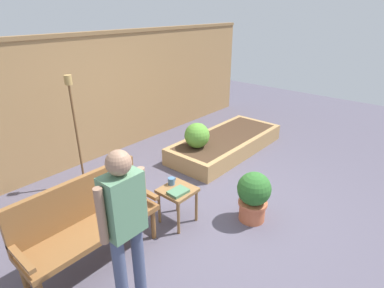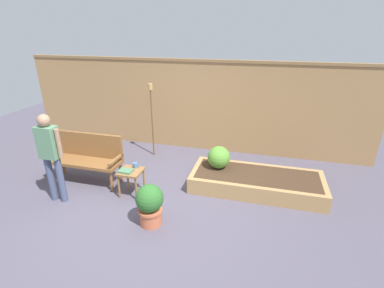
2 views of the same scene
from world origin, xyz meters
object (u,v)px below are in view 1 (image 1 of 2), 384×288
Objects in this scene: shrub_near_bench at (197,135)px; tiki_torch at (73,113)px; garden_bench at (86,217)px; person_by_bench at (125,221)px; potted_boxwood at (254,195)px; book_on_table at (178,192)px; side_table at (178,195)px; cup_on_table at (172,181)px.

tiki_torch is (-1.70, 0.84, 0.64)m from shrub_near_bench.
person_by_bench reaches higher than garden_bench.
garden_bench is 1.75m from tiki_torch.
shrub_near_bench is (0.77, 1.56, 0.15)m from potted_boxwood.
book_on_table is (1.02, -0.35, -0.05)m from garden_bench.
book_on_table is at bearing -147.55° from shrub_near_bench.
shrub_near_bench is at bearing 63.86° from potted_boxwood.
person_by_bench is at bearing -151.87° from shrub_near_bench.
side_table is at bearing -80.64° from tiki_torch.
tiki_torch is at bearing 61.04° from garden_bench.
side_table is at bearing -104.58° from cup_on_table.
garden_bench is 2.16× the size of potted_boxwood.
side_table is at bearing 52.73° from book_on_table.
cup_on_table is at bearing 126.88° from potted_boxwood.
person_by_bench reaches higher than book_on_table.
tiki_torch reaches higher than side_table.
tiki_torch reaches higher than book_on_table.
cup_on_table is 0.07× the size of tiki_torch.
potted_boxwood is 0.40× the size of tiki_torch.
tiki_torch reaches higher than potted_boxwood.
person_by_bench is (-1.18, -0.64, 0.41)m from cup_on_table.
tiki_torch reaches higher than person_by_bench.
person_by_bench reaches higher than side_table.
garden_bench is 11.90× the size of cup_on_table.
side_table is 1.36m from person_by_bench.
cup_on_table is 0.08× the size of person_by_bench.
garden_bench is 1.99m from potted_boxwood.
shrub_near_bench is at bearing 13.27° from garden_bench.
book_on_table is (-0.06, -0.07, 0.10)m from side_table.
potted_boxwood reaches higher than book_on_table.
cup_on_table is 1.40m from person_by_bench.
potted_boxwood is (0.65, -0.69, -0.03)m from side_table.
book_on_table is 1.75m from shrub_near_bench.
tiki_torch is at bearing 99.36° from side_table.
potted_boxwood is at bearing -116.14° from shrub_near_bench.
side_table is 0.72× the size of potted_boxwood.
potted_boxwood reaches higher than cup_on_table.
potted_boxwood reaches higher than side_table.
garden_bench is 3.00× the size of side_table.
book_on_table is at bearing -130.34° from side_table.
side_table is at bearing 23.62° from person_by_bench.
shrub_near_bench is (2.49, 0.59, -0.03)m from garden_bench.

